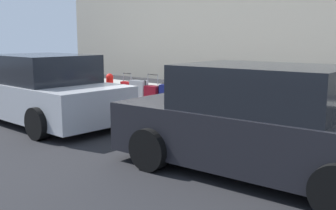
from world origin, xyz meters
The scene contains 17 objects.
ground_plane centered at (0.00, 0.00, 0.00)m, with size 40.00×40.00×0.00m, color black.
sidewalk_curb centered at (0.00, -2.50, 0.07)m, with size 18.00×5.00×0.14m, color #9E9B93.
suitcase_navy_0 centered at (-3.76, -0.65, 0.51)m, with size 0.51×0.25×0.80m.
suitcase_maroon_1 centered at (-3.25, -0.60, 0.41)m, with size 0.39×0.21×0.87m.
suitcase_silver_2 centered at (-2.80, -0.59, 0.44)m, with size 0.38×0.20×0.84m.
suitcase_red_3 centered at (-2.34, -0.72, 0.47)m, with size 0.41×0.24×0.92m.
suitcase_olive_4 centered at (-1.85, -0.67, 0.49)m, with size 0.44×0.26×0.89m.
suitcase_teal_5 centered at (-1.32, -0.62, 0.47)m, with size 0.50×0.29×0.92m.
suitcase_black_6 centered at (-0.79, -0.69, 0.40)m, with size 0.42×0.21×0.82m.
suitcase_navy_7 centered at (-0.33, -0.68, 0.47)m, with size 0.37×0.26×0.71m.
suitcase_maroon_8 centered at (0.12, -0.65, 0.44)m, with size 0.41×0.26×0.90m.
suitcase_silver_9 centered at (0.63, -0.64, 0.49)m, with size 0.49×0.24×0.76m.
suitcase_red_10 centered at (1.12, -0.71, 0.46)m, with size 0.36×0.20×0.87m.
fire_hydrant centered at (1.78, -0.67, 0.57)m, with size 0.39×0.21×0.81m.
bollard_post centered at (2.31, -0.52, 0.47)m, with size 0.13×0.13×0.66m, color brown.
parked_car_charcoal_0 centered at (-4.12, 1.73, 0.74)m, with size 4.37×2.13×1.57m.
parked_car_silver_1 centered at (1.36, 1.73, 0.74)m, with size 4.40×2.25×1.57m.
Camera 1 is at (-6.66, 6.84, 1.95)m, focal length 42.40 mm.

